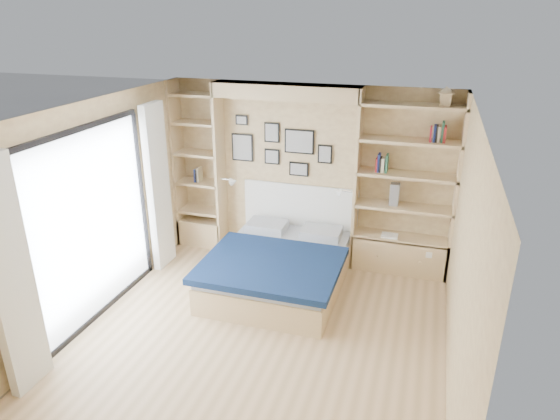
% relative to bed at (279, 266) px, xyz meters
% --- Properties ---
extents(ground, '(4.50, 4.50, 0.00)m').
position_rel_bed_xyz_m(ground, '(0.12, -1.20, -0.27)').
color(ground, tan).
rests_on(ground, ground).
extents(room_shell, '(4.50, 4.50, 4.50)m').
position_rel_bed_xyz_m(room_shell, '(-0.26, 0.32, 0.80)').
color(room_shell, '#DCC088').
rests_on(room_shell, ground).
extents(bed, '(1.70, 2.09, 1.07)m').
position_rel_bed_xyz_m(bed, '(0.00, 0.00, 0.00)').
color(bed, '#E8C18B').
rests_on(bed, ground).
extents(photo_gallery, '(1.48, 0.02, 0.82)m').
position_rel_bed_xyz_m(photo_gallery, '(-0.33, 1.02, 1.33)').
color(photo_gallery, black).
rests_on(photo_gallery, ground).
extents(reading_lamps, '(1.92, 0.12, 0.15)m').
position_rel_bed_xyz_m(reading_lamps, '(-0.18, 0.80, 0.83)').
color(reading_lamps, silver).
rests_on(reading_lamps, ground).
extents(shelf_decor, '(3.51, 0.23, 2.03)m').
position_rel_bed_xyz_m(shelf_decor, '(1.20, 0.87, 1.42)').
color(shelf_decor, '#A51E1E').
rests_on(shelf_decor, ground).
extents(deck_chair, '(0.53, 0.86, 0.85)m').
position_rel_bed_xyz_m(deck_chair, '(-2.99, -0.56, 0.13)').
color(deck_chair, tan).
rests_on(deck_chair, ground).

